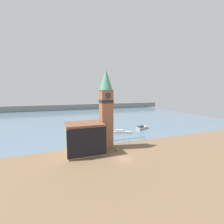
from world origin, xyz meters
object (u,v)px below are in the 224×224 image
at_px(pier_building, 85,138).
at_px(boat_far, 142,128).
at_px(clock_tower, 106,107).
at_px(mooring_bollard_near, 116,149).
at_px(boat_near, 122,132).

height_order(pier_building, boat_far, pier_building).
height_order(clock_tower, mooring_bollard_near, clock_tower).
bearing_deg(boat_near, pier_building, -119.89).
height_order(boat_near, mooring_bollard_near, boat_near).
xyz_separation_m(boat_far, mooring_bollard_near, (-19.95, -18.79, -0.26)).
bearing_deg(clock_tower, pier_building, -167.44).
bearing_deg(boat_far, clock_tower, -165.93).
relative_size(boat_far, mooring_bollard_near, 8.76).
xyz_separation_m(clock_tower, boat_far, (21.67, 15.60, -11.25)).
bearing_deg(mooring_bollard_near, boat_far, 43.28).
distance_m(clock_tower, boat_near, 20.18).
bearing_deg(mooring_bollard_near, boat_near, 60.25).
bearing_deg(mooring_bollard_near, clock_tower, 118.33).
bearing_deg(boat_near, clock_tower, -109.54).
relative_size(clock_tower, boat_near, 3.26).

